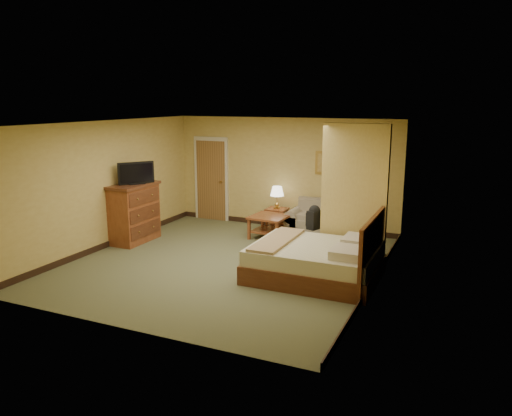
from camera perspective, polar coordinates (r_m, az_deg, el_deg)
The scene contains 17 objects.
floor at distance 9.46m, azimuth -3.36°, elevation -6.28°, with size 6.00×6.00×0.00m, color brown.
ceiling at distance 8.97m, azimuth -3.58°, elevation 9.65°, with size 6.00×6.00×0.00m, color white.
back_wall at distance 11.83m, azimuth 3.24°, elevation 3.99°, with size 5.50×0.02×2.60m, color tan.
left_wall at distance 10.66m, azimuth -16.72°, elevation 2.55°, with size 0.02×6.00×2.60m, color tan.
right_wall at distance 8.25m, azimuth 13.75°, elevation -0.03°, with size 0.02×6.00×2.60m, color tan.
partition at distance 9.26m, azimuth 11.15°, elevation 1.41°, with size 1.20×0.15×2.60m, color tan.
door at distance 12.65m, azimuth -5.12°, elevation 3.28°, with size 0.94×0.16×2.10m.
baseboard at distance 12.07m, azimuth 3.15°, elevation -1.86°, with size 5.50×0.02×0.12m, color black.
loveseat at distance 11.29m, azimuth 7.68°, elevation -1.88°, with size 1.60×0.75×0.81m.
side_table at distance 11.70m, azimuth 2.40°, elevation -0.89°, with size 0.47×0.47×0.51m.
table_lamp at distance 11.59m, azimuth 2.42°, elevation 1.87°, with size 0.32×0.32×0.52m.
coffee_table at distance 11.03m, azimuth 1.54°, elevation -1.61°, with size 0.82×0.82×0.50m.
wall_picture at distance 11.42m, azimuth 8.45°, elevation 5.09°, with size 0.69×0.04×0.53m.
dresser at distance 10.99m, azimuth -13.74°, elevation -0.51°, with size 0.62×1.19×1.27m.
tv at distance 10.78m, azimuth -13.54°, elevation 3.84°, with size 0.49×0.66×0.47m.
bed at distance 8.62m, azimuth 7.14°, elevation -6.00°, with size 2.14×1.81×1.17m.
backpack at distance 9.60m, azimuth 6.69°, elevation -0.97°, with size 0.27×0.32×0.47m.
Camera 1 is at (4.14, -7.95, 3.02)m, focal length 35.00 mm.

